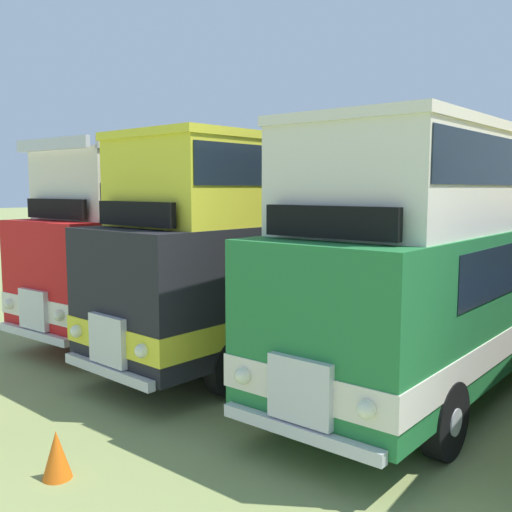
# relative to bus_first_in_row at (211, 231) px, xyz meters

# --- Properties ---
(bus_first_in_row) EXTENTS (2.72, 10.53, 4.52)m
(bus_first_in_row) POSITION_rel_bus_first_in_row_xyz_m (0.00, 0.00, 0.00)
(bus_first_in_row) COLOR red
(bus_first_in_row) RESTS_ON ground
(bus_second_in_row) EXTENTS (3.20, 11.37, 4.49)m
(bus_second_in_row) POSITION_rel_bus_first_in_row_xyz_m (3.51, -0.19, 0.12)
(bus_second_in_row) COLOR black
(bus_second_in_row) RESTS_ON ground
(bus_third_in_row) EXTENTS (2.78, 10.45, 4.49)m
(bus_third_in_row) POSITION_rel_bus_first_in_row_xyz_m (7.01, -0.64, 0.11)
(bus_third_in_row) COLOR #237538
(bus_third_in_row) RESTS_ON ground
(cone_mid_row) EXTENTS (0.36, 0.36, 0.60)m
(cone_mid_row) POSITION_rel_bus_first_in_row_xyz_m (4.58, -7.75, -2.06)
(cone_mid_row) COLOR orange
(cone_mid_row) RESTS_ON ground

